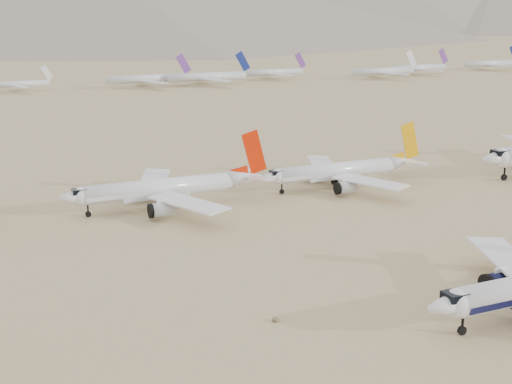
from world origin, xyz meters
TOP-DOWN VIEW (x-y plane):
  - row2_gold_tail at (16.70, 74.63)m, footprint 40.35×39.46m
  - row2_orange_tail at (-26.10, 74.57)m, footprint 42.76×41.83m
  - distant_storage_row at (68.57, 304.56)m, footprint 679.01×64.24m

SIDE VIEW (x-z plane):
  - row2_gold_tail at x=16.70m, z-range -3.17..11.20m
  - row2_orange_tail at x=-26.10m, z-range -3.35..11.91m
  - distant_storage_row at x=68.57m, z-range -3.31..12.24m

